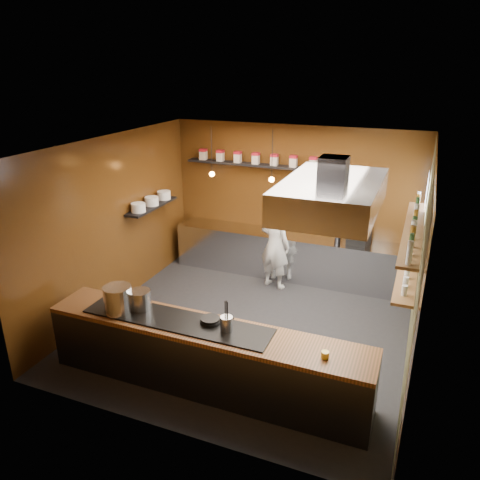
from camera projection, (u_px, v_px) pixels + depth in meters
The scene contains 26 objects.
floor at pixel (248, 327), 7.73m from camera, with size 5.00×5.00×0.00m, color black.
back_wall at pixel (293, 201), 9.36m from camera, with size 5.00×5.00×0.00m, color #3C200A.
left_wall at pixel (113, 223), 8.07m from camera, with size 5.00×5.00×0.00m, color #3C200A.
right_wall at pixel (421, 268), 6.33m from camera, with size 5.00×5.00×0.00m, color brown.
ceiling at pixel (249, 145), 6.66m from camera, with size 5.00×5.00×0.00m, color silver.
window_pane at pixel (425, 206), 7.67m from camera, with size 1.00×1.00×0.00m, color white.
prep_counter at pixel (286, 255), 9.45m from camera, with size 4.60×0.65×0.90m, color silver.
pass_counter at pixel (204, 357), 6.18m from camera, with size 4.40×0.72×0.94m.
tin_shelf at pixel (249, 164), 9.30m from camera, with size 2.60×0.26×0.04m, color black.
plate_shelf at pixel (152, 206), 8.86m from camera, with size 0.30×1.40×0.04m, color black.
bottle_shelf_upper at pixel (413, 230), 6.49m from camera, with size 0.26×2.80×0.04m, color brown.
bottle_shelf_lower at pixel (409, 261), 6.66m from camera, with size 0.26×2.80×0.04m, color brown.
extractor_hood at pixel (332, 195), 6.04m from camera, with size 1.20×2.00×0.72m.
pendant_left at pixel (212, 171), 8.92m from camera, with size 0.10×0.10×0.95m.
pendant_right at pixel (272, 177), 8.51m from camera, with size 0.10×0.10×0.95m.
storage_tins at pixel (256, 158), 9.21m from camera, with size 2.43×0.13×0.22m.
plate_stacks at pixel (152, 201), 8.82m from camera, with size 0.26×1.16×0.16m.
bottles at pixel (415, 221), 6.44m from camera, with size 0.06×2.66×0.24m.
wine_glasses at pixel (410, 256), 6.63m from camera, with size 0.07×2.37×0.13m.
stockpot_large at pixel (118, 299), 6.29m from camera, with size 0.38×0.38×0.37m, color silver.
stockpot_small at pixel (141, 300), 6.37m from camera, with size 0.29×0.29×0.27m, color #B2B4B9.
utensil_crock at pixel (226, 324), 5.85m from camera, with size 0.16×0.16×0.20m, color #B4B6BC.
frying_pan at pixel (211, 320), 6.07m from camera, with size 0.42×0.27×0.07m.
butter_jar at pixel (325, 355), 5.37m from camera, with size 0.09×0.09×0.08m, color yellow.
espresso_machine at pixel (359, 234), 8.77m from camera, with size 0.37×0.36×0.37m, color black.
chef at pixel (275, 245), 8.86m from camera, with size 0.63×0.41×1.72m, color white.
Camera 1 is at (2.38, -6.27, 4.12)m, focal length 35.00 mm.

